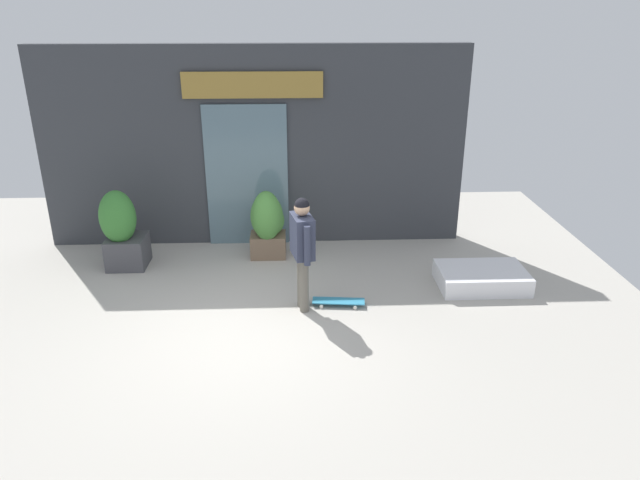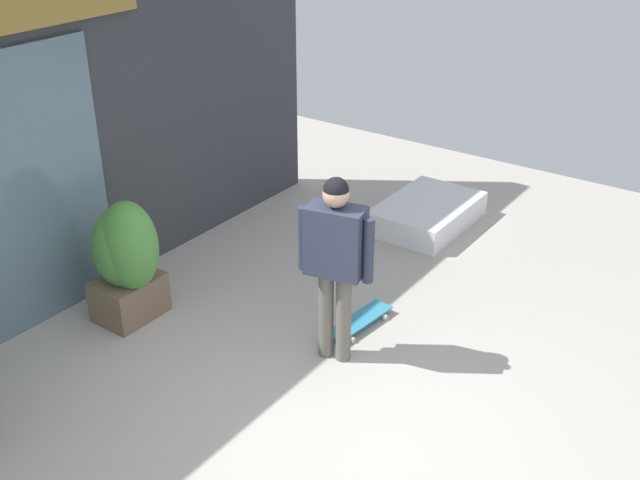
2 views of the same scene
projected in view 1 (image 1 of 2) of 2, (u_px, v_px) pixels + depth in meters
ground_plane at (245, 329)px, 7.98m from camera, size 12.00×12.00×0.00m
building_facade at (254, 148)px, 10.33m from camera, size 7.44×0.31×3.50m
skateboarder at (302, 242)px, 8.13m from camera, size 0.36×0.64×1.68m
skateboard at (338, 301)px, 8.59m from camera, size 0.78×0.31×0.08m
planter_box_left at (122, 228)px, 9.66m from camera, size 0.68×0.72×1.34m
planter_box_right at (268, 221)px, 10.03m from camera, size 0.60×0.71×1.21m
snow_ledge at (482, 278)px, 9.13m from camera, size 1.35×0.90×0.29m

